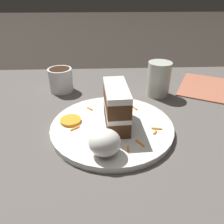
{
  "coord_description": "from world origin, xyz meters",
  "views": [
    {
      "loc": [
        0.07,
        0.4,
        0.35
      ],
      "look_at": [
        0.05,
        -0.04,
        0.09
      ],
      "focal_mm": 35.0,
      "sensor_mm": 36.0,
      "label": 1
    }
  ],
  "objects_px": {
    "plate": "(112,127)",
    "drinking_glass": "(158,81)",
    "orange_garnish": "(71,120)",
    "menu_card": "(208,87)",
    "cake_slice": "(116,106)",
    "coffee_mug": "(61,79)",
    "cream_dollop": "(105,143)"
  },
  "relations": [
    {
      "from": "plate",
      "to": "drinking_glass",
      "type": "relative_size",
      "value": 2.78
    },
    {
      "from": "orange_garnish",
      "to": "menu_card",
      "type": "xyz_separation_m",
      "value": [
        -0.44,
        -0.21,
        -0.02
      ]
    },
    {
      "from": "cake_slice",
      "to": "drinking_glass",
      "type": "xyz_separation_m",
      "value": [
        -0.14,
        -0.18,
        -0.02
      ]
    },
    {
      "from": "drinking_glass",
      "to": "coffee_mug",
      "type": "height_order",
      "value": "drinking_glass"
    },
    {
      "from": "cream_dollop",
      "to": "menu_card",
      "type": "distance_m",
      "value": 0.49
    },
    {
      "from": "plate",
      "to": "cream_dollop",
      "type": "height_order",
      "value": "cream_dollop"
    },
    {
      "from": "plate",
      "to": "cake_slice",
      "type": "distance_m",
      "value": 0.06
    },
    {
      "from": "coffee_mug",
      "to": "drinking_glass",
      "type": "bearing_deg",
      "value": 171.8
    },
    {
      "from": "coffee_mug",
      "to": "menu_card",
      "type": "distance_m",
      "value": 0.5
    },
    {
      "from": "cream_dollop",
      "to": "coffee_mug",
      "type": "height_order",
      "value": "coffee_mug"
    },
    {
      "from": "cake_slice",
      "to": "plate",
      "type": "bearing_deg",
      "value": 11.57
    },
    {
      "from": "coffee_mug",
      "to": "cake_slice",
      "type": "bearing_deg",
      "value": 125.92
    },
    {
      "from": "cake_slice",
      "to": "coffee_mug",
      "type": "distance_m",
      "value": 0.28
    },
    {
      "from": "cake_slice",
      "to": "drinking_glass",
      "type": "height_order",
      "value": "cake_slice"
    },
    {
      "from": "cake_slice",
      "to": "orange_garnish",
      "type": "relative_size",
      "value": 2.55
    },
    {
      "from": "drinking_glass",
      "to": "cake_slice",
      "type": "bearing_deg",
      "value": 52.26
    },
    {
      "from": "cake_slice",
      "to": "coffee_mug",
      "type": "relative_size",
      "value": 1.69
    },
    {
      "from": "menu_card",
      "to": "orange_garnish",
      "type": "bearing_deg",
      "value": -126.2
    },
    {
      "from": "drinking_glass",
      "to": "orange_garnish",
      "type": "bearing_deg",
      "value": 34.12
    },
    {
      "from": "menu_card",
      "to": "drinking_glass",
      "type": "bearing_deg",
      "value": -139.24
    },
    {
      "from": "cream_dollop",
      "to": "drinking_glass",
      "type": "bearing_deg",
      "value": -120.5
    },
    {
      "from": "drinking_glass",
      "to": "coffee_mug",
      "type": "distance_m",
      "value": 0.31
    },
    {
      "from": "coffee_mug",
      "to": "menu_card",
      "type": "bearing_deg",
      "value": 179.81
    },
    {
      "from": "plate",
      "to": "orange_garnish",
      "type": "xyz_separation_m",
      "value": [
        0.1,
        -0.02,
        0.01
      ]
    },
    {
      "from": "plate",
      "to": "drinking_glass",
      "type": "height_order",
      "value": "drinking_glass"
    },
    {
      "from": "plate",
      "to": "menu_card",
      "type": "xyz_separation_m",
      "value": [
        -0.34,
        -0.23,
        -0.01
      ]
    },
    {
      "from": "plate",
      "to": "coffee_mug",
      "type": "xyz_separation_m",
      "value": [
        0.16,
        -0.23,
        0.03
      ]
    },
    {
      "from": "orange_garnish",
      "to": "coffee_mug",
      "type": "distance_m",
      "value": 0.22
    },
    {
      "from": "orange_garnish",
      "to": "cake_slice",
      "type": "bearing_deg",
      "value": 173.39
    },
    {
      "from": "cake_slice",
      "to": "drinking_glass",
      "type": "bearing_deg",
      "value": -131.0
    },
    {
      "from": "orange_garnish",
      "to": "drinking_glass",
      "type": "distance_m",
      "value": 0.31
    },
    {
      "from": "cake_slice",
      "to": "coffee_mug",
      "type": "xyz_separation_m",
      "value": [
        0.17,
        -0.23,
        -0.02
      ]
    }
  ]
}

